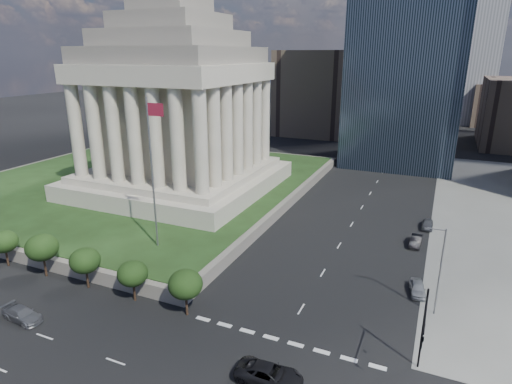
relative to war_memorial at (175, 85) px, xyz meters
The scene contains 15 objects.
ground 65.71m from the war_memorial, 56.82° to the left, with size 500.00×500.00×0.00m, color black.
plaza_terrace 23.35m from the war_memorial, 169.70° to the left, with size 66.00×70.00×1.80m, color #69635A.
plaza_lawn 22.52m from the war_memorial, 169.70° to the left, with size 64.00×68.00×0.10m, color #1F3415.
war_memorial is the anchor object (origin of this frame).
flagpole 28.16m from the war_memorial, 63.11° to the right, with size 2.52×0.24×20.00m.
tree_row 38.69m from the war_memorial, 92.53° to the right, with size 53.00×4.00×6.00m, color black, non-canonical shape.
midrise_glass 59.82m from the war_memorial, 52.55° to the left, with size 26.00×26.00×60.00m, color black.
building_filler_nw 82.43m from the war_memorial, 87.21° to the left, with size 24.00×30.00×28.00m, color brown.
traffic_signal_ne 60.00m from the war_memorial, 36.42° to the right, with size 0.30×5.74×8.00m.
street_lamp_north 54.92m from the war_memorial, 25.92° to the right, with size 2.13×0.22×10.00m.
pickup_truck 56.76m from the war_memorial, 48.67° to the right, with size 2.72×5.89×1.64m, color black.
suv_grey 47.34m from the war_memorial, 79.74° to the right, with size 4.87×1.98×1.41m, color #515257.
parked_sedan_near 53.60m from the war_memorial, 23.04° to the right, with size 4.13×1.66×1.41m, color gray.
parked_sedan_mid 49.20m from the war_memorial, ahead, with size 1.52×4.37×1.44m, color black.
parked_sedan_far 50.03m from the war_memorial, ahead, with size 1.67×4.16×1.42m, color #4D4F54.
Camera 1 is at (11.97, -19.55, 26.98)m, focal length 30.00 mm.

